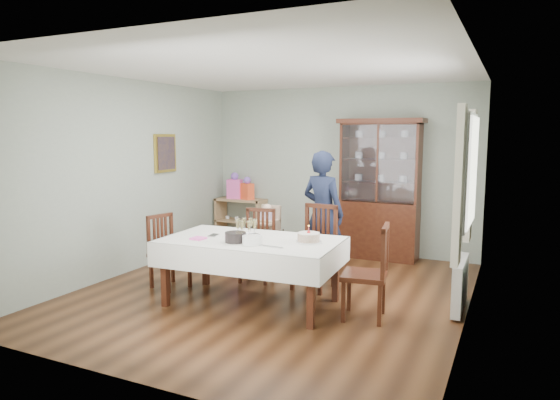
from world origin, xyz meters
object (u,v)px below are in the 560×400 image
Objects in this scene: birthday_cake at (309,238)px; gift_bag_pink at (235,187)px; sideboard at (241,221)px; champagne_tray at (246,232)px; dining_table at (252,271)px; chair_end_left at (169,266)px; chair_far_left at (257,259)px; china_cabinet at (380,187)px; gift_bag_orange at (247,189)px; chair_end_right at (366,291)px; chair_far_right at (314,264)px; high_chair at (267,242)px; woman at (323,213)px.

gift_bag_pink is (-2.49, 2.64, 0.19)m from birthday_cake.
sideboard is 3.18m from champagne_tray.
chair_end_left reaches higher than dining_table.
dining_table is 3.26m from sideboard.
birthday_cake reaches higher than chair_far_left.
china_cabinet is 6.33× the size of champagne_tray.
chair_far_left is (1.34, -1.91, -0.12)m from sideboard.
gift_bag_orange is at bearing 21.23° from chair_end_left.
chair_end_right is 2.16× the size of gift_bag_pink.
dining_table is 0.46m from champagne_tray.
chair_far_right reaches higher than chair_end_right.
champagne_tray is at bearing -108.18° from china_cabinet.
gift_bag_pink is at bearing 26.55° from chair_end_left.
chair_far_right is 1.20m from high_chair.
chair_end_left is 0.99× the size of high_chair.
chair_end_right is (0.53, -2.63, -0.82)m from china_cabinet.
woman reaches higher than chair_end_left.
gift_bag_orange is at bearing -7.84° from sideboard.
china_cabinet is 2.65m from birthday_cake.
chair_far_right is at bearing -39.85° from gift_bag_pink.
champagne_tray is at bearing -80.26° from chair_far_left.
chair_far_left is at bearing -121.71° from chair_end_right.
chair_far_right is at bearing -9.76° from chair_far_left.
woman reaches higher than sideboard.
chair_end_right is at bearing 139.98° from woman.
woman is at bearing -110.04° from china_cabinet.
sideboard is 2.46m from woman.
china_cabinet is 2.37m from chair_far_left.
chair_far_left is at bearing -121.57° from china_cabinet.
gift_bag_pink is at bearing -138.10° from chair_end_right.
sideboard is at bearing 10.45° from gift_bag_pink.
chair_far_left reaches higher than chair_end_left.
gift_bag_orange is (0.25, 0.00, -0.03)m from gift_bag_pink.
chair_far_right is (2.15, -1.91, -0.09)m from sideboard.
birthday_cake is at bearing -46.65° from gift_bag_pink.
chair_far_left reaches higher than dining_table.
chair_far_left is at bearing -57.73° from gift_bag_orange.
birthday_cake is 0.61× the size of gift_bag_pink.
chair_end_left is 0.54× the size of woman.
chair_far_left is at bearing 114.13° from dining_table.
china_cabinet is at bearing -0.49° from sideboard.
champagne_tray is (-0.53, -0.79, 0.51)m from chair_far_right.
gift_bag_pink is at bearing 123.68° from dining_table.
sideboard is 3.59m from birthday_cake.
dining_table is 2.29× the size of sideboard.
birthday_cake is (0.23, -0.75, 0.50)m from chair_far_right.
sideboard is 0.96× the size of high_chair.
chair_far_right is 0.83m from woman.
champagne_tray reaches higher than high_chair.
chair_far_right is 2.63× the size of gift_bag_orange.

